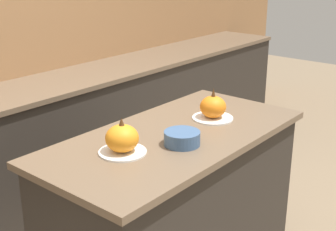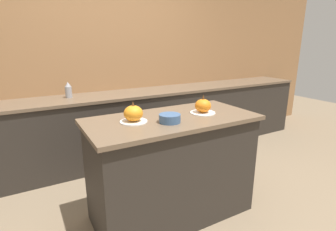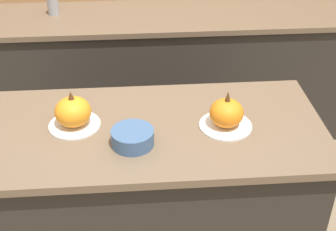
{
  "view_description": "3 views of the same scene",
  "coord_description": "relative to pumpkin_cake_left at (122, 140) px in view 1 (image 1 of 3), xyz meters",
  "views": [
    {
      "loc": [
        -1.69,
        -1.36,
        1.8
      ],
      "look_at": [
        -0.07,
        -0.01,
        1.05
      ],
      "focal_mm": 50.0,
      "sensor_mm": 36.0,
      "label": 1
    },
    {
      "loc": [
        -1.07,
        -1.83,
        1.55
      ],
      "look_at": [
        -0.05,
        -0.01,
        0.96
      ],
      "focal_mm": 28.0,
      "sensor_mm": 36.0,
      "label": 2
    },
    {
      "loc": [
        -0.06,
        -1.62,
        2.06
      ],
      "look_at": [
        0.06,
        0.02,
        0.97
      ],
      "focal_mm": 50.0,
      "sensor_mm": 36.0,
      "label": 3
    }
  ],
  "objects": [
    {
      "name": "back_counter",
      "position": [
        0.33,
        1.32,
        -0.54
      ],
      "size": [
        6.0,
        0.6,
        0.9
      ],
      "color": "#2D2823",
      "rests_on": "ground_plane"
    },
    {
      "name": "kitchen_island",
      "position": [
        0.33,
        -0.04,
        -0.53
      ],
      "size": [
        1.45,
        0.7,
        0.93
      ],
      "color": "#2D2823",
      "rests_on": "ground_plane"
    },
    {
      "name": "pumpkin_cake_left",
      "position": [
        0.0,
        0.0,
        0.0
      ],
      "size": [
        0.22,
        0.22,
        0.17
      ],
      "color": "white",
      "rests_on": "kitchen_island"
    },
    {
      "name": "mixing_bowl",
      "position": [
        0.24,
        -0.15,
        -0.03
      ],
      "size": [
        0.17,
        0.17,
        0.07
      ],
      "color": "#3D5B84",
      "rests_on": "kitchen_island"
    },
    {
      "name": "pumpkin_cake_right",
      "position": [
        0.64,
        -0.05,
        -0.0
      ],
      "size": [
        0.22,
        0.22,
        0.17
      ],
      "color": "white",
      "rests_on": "kitchen_island"
    }
  ]
}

